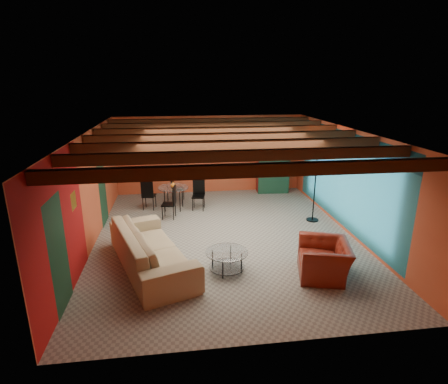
{
  "coord_description": "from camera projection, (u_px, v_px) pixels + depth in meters",
  "views": [
    {
      "loc": [
        -1.17,
        -8.48,
        3.89
      ],
      "look_at": [
        0.0,
        0.2,
        1.15
      ],
      "focal_mm": 29.01,
      "sensor_mm": 36.0,
      "label": 1
    }
  ],
  "objects": [
    {
      "name": "room",
      "position": [
        224.0,
        145.0,
        8.73
      ],
      "size": [
        6.52,
        8.01,
        2.71
      ],
      "color": "gray",
      "rests_on": "ground"
    },
    {
      "name": "sofa",
      "position": [
        151.0,
        248.0,
        7.71
      ],
      "size": [
        2.1,
        3.23,
        0.88
      ],
      "primitive_type": "imported",
      "rotation": [
        0.0,
        0.0,
        1.91
      ],
      "color": "#9B8664",
      "rests_on": "ground"
    },
    {
      "name": "armchair",
      "position": [
        324.0,
        259.0,
        7.4
      ],
      "size": [
        1.23,
        1.34,
        0.73
      ],
      "primitive_type": "imported",
      "rotation": [
        0.0,
        0.0,
        -1.83
      ],
      "color": "maroon",
      "rests_on": "ground"
    },
    {
      "name": "coffee_table",
      "position": [
        227.0,
        261.0,
        7.61
      ],
      "size": [
        1.16,
        1.16,
        0.46
      ],
      "primitive_type": null,
      "rotation": [
        0.0,
        0.0,
        0.38
      ],
      "color": "silver",
      "rests_on": "ground"
    },
    {
      "name": "dining_table",
      "position": [
        174.0,
        194.0,
        11.19
      ],
      "size": [
        2.2,
        2.2,
        0.98
      ],
      "primitive_type": null,
      "rotation": [
        0.0,
        0.0,
        -0.19
      ],
      "color": "white",
      "rests_on": "ground"
    },
    {
      "name": "armoire",
      "position": [
        272.0,
        166.0,
        12.84
      ],
      "size": [
        1.09,
        0.59,
        1.85
      ],
      "primitive_type": "cube",
      "rotation": [
        0.0,
        0.0,
        -0.07
      ],
      "color": "maroon",
      "rests_on": "ground"
    },
    {
      "name": "floor_lamp",
      "position": [
        315.0,
        185.0,
        10.1
      ],
      "size": [
        0.57,
        0.57,
        2.14
      ],
      "primitive_type": null,
      "rotation": [
        0.0,
        0.0,
        0.37
      ],
      "color": "black",
      "rests_on": "ground"
    },
    {
      "name": "ceiling_fan",
      "position": [
        225.0,
        146.0,
        8.63
      ],
      "size": [
        1.5,
        1.5,
        0.44
      ],
      "primitive_type": null,
      "color": "#472614",
      "rests_on": "ceiling"
    },
    {
      "name": "painting",
      "position": [
        184.0,
        147.0,
        12.47
      ],
      "size": [
        1.05,
        0.03,
        0.65
      ],
      "primitive_type": "cube",
      "color": "black",
      "rests_on": "wall_back"
    },
    {
      "name": "potted_plant",
      "position": [
        274.0,
        134.0,
        12.49
      ],
      "size": [
        0.42,
        0.37,
        0.46
      ],
      "primitive_type": "imported",
      "rotation": [
        0.0,
        0.0,
        0.02
      ],
      "color": "#26661E",
      "rests_on": "armoire"
    },
    {
      "name": "vase",
      "position": [
        173.0,
        176.0,
        11.01
      ],
      "size": [
        0.17,
        0.17,
        0.17
      ],
      "primitive_type": "imported",
      "rotation": [
        0.0,
        0.0,
        0.0
      ],
      "color": "orange",
      "rests_on": "dining_table"
    }
  ]
}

